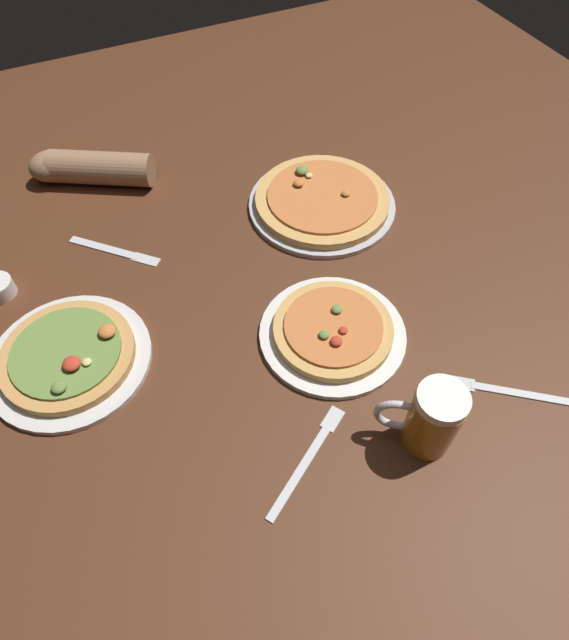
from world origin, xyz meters
The scene contains 9 objects.
ground_plane centered at (0.00, 0.00, -0.01)m, with size 2.40×2.40×0.03m, color #4C2816.
pizza_plate_near centered at (0.07, -0.06, 0.02)m, with size 0.27×0.27×0.05m.
pizza_plate_far centered at (0.22, 0.27, 0.02)m, with size 0.33×0.33×0.05m.
pizza_plate_side centered at (-0.38, 0.09, 0.02)m, with size 0.29×0.29×0.05m.
beer_mug_dark centered at (0.11, -0.30, 0.07)m, with size 0.12×0.10×0.14m.
fork_left centered at (0.30, -0.30, 0.00)m, with size 0.19×0.15×0.01m.
knife_right centered at (-0.24, 0.33, 0.00)m, with size 0.16×0.16×0.01m.
fork_spare centered at (-0.08, -0.26, 0.00)m, with size 0.20×0.14×0.01m.
diner_arm centered at (-0.23, 0.59, 0.04)m, with size 0.28×0.19×0.08m.
Camera 1 is at (-0.26, -0.55, 0.83)m, focal length 30.36 mm.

